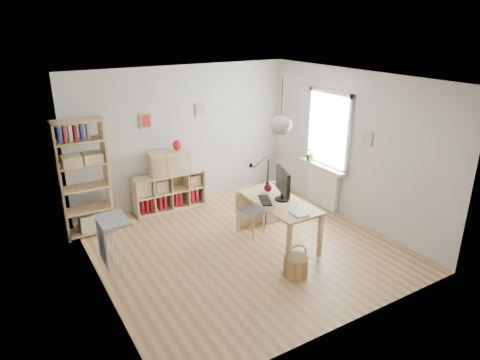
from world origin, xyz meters
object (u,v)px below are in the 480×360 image
cube_shelf (168,194)px  monitor (283,183)px  desk (278,206)px  tall_bookshelf (83,174)px  chair (248,208)px  drawer_chest (169,163)px  storage_chest (271,207)px

cube_shelf → monitor: size_ratio=2.40×
desk → tall_bookshelf: (-2.59, 1.95, 0.43)m
desk → chair: 0.64m
cube_shelf → drawer_chest: size_ratio=1.82×
desk → storage_chest: (0.47, 0.86, -0.46)m
desk → drawer_chest: size_ratio=1.95×
cube_shelf → storage_chest: size_ratio=2.19×
monitor → drawer_chest: bearing=134.1°
tall_bookshelf → monitor: size_ratio=3.43×
cube_shelf → desk: bearing=-65.4°
desk → monitor: (0.08, 0.01, 0.39)m
storage_chest → drawer_chest: size_ratio=0.83×
desk → monitor: bearing=3.8°
desk → storage_chest: size_ratio=2.35×
tall_bookshelf → chair: size_ratio=2.56×
storage_chest → desk: bearing=-119.0°
tall_bookshelf → storage_chest: (3.06, -1.09, -0.89)m
tall_bookshelf → storage_chest: 3.37m
tall_bookshelf → storage_chest: tall_bookshelf is taller
chair → monitor: (0.29, -0.56, 0.60)m
storage_chest → monitor: size_ratio=1.09×
desk → chair: (-0.22, 0.57, -0.21)m
tall_bookshelf → chair: tall_bookshelf is taller
cube_shelf → drawer_chest: 0.64m
chair → drawer_chest: size_ratio=1.01×
cube_shelf → monitor: 2.59m
tall_bookshelf → drawer_chest: (1.61, 0.24, -0.15)m
desk → monitor: monitor is taller
desk → drawer_chest: 2.41m
desk → storage_chest: bearing=61.1°
chair → drawer_chest: drawer_chest is taller
tall_bookshelf → chair: 2.82m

